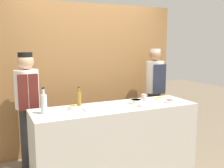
# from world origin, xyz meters

# --- Properties ---
(cabinet_wall) EXTENTS (3.04, 0.18, 2.40)m
(cabinet_wall) POSITION_xyz_m (0.00, 1.09, 1.20)
(cabinet_wall) COLOR olive
(cabinet_wall) RESTS_ON ground_plane
(counter) EXTENTS (2.20, 0.66, 0.94)m
(counter) POSITION_xyz_m (0.00, 0.00, 0.47)
(counter) COLOR beige
(counter) RESTS_ON ground_plane
(sauce_bowl_red) EXTENTS (0.12, 0.12, 0.05)m
(sauce_bowl_red) POSITION_xyz_m (0.75, -0.14, 0.97)
(sauce_bowl_red) COLOR white
(sauce_bowl_red) RESTS_ON counter
(sauce_bowl_orange) EXTENTS (0.12, 0.12, 0.05)m
(sauce_bowl_orange) POSITION_xyz_m (-0.57, 0.09, 0.97)
(sauce_bowl_orange) COLOR white
(sauce_bowl_orange) RESTS_ON counter
(sauce_bowl_purple) EXTENTS (0.17, 0.17, 0.06)m
(sauce_bowl_purple) POSITION_xyz_m (0.31, 0.02, 0.98)
(sauce_bowl_purple) COLOR white
(sauce_bowl_purple) RESTS_ON counter
(sauce_bowl_white) EXTENTS (0.12, 0.12, 0.04)m
(sauce_bowl_white) POSITION_xyz_m (0.31, -0.16, 0.97)
(sauce_bowl_white) COLOR white
(sauce_bowl_white) RESTS_ON counter
(sauce_bowl_yellow) EXTENTS (0.14, 0.14, 0.04)m
(sauce_bowl_yellow) POSITION_xyz_m (0.74, 0.07, 0.97)
(sauce_bowl_yellow) COLOR white
(sauce_bowl_yellow) RESTS_ON counter
(cutting_board) EXTENTS (0.33, 0.25, 0.02)m
(cutting_board) POSITION_xyz_m (-0.30, 0.01, 0.95)
(cutting_board) COLOR white
(cutting_board) RESTS_ON counter
(bottle_vinegar) EXTENTS (0.06, 0.06, 0.26)m
(bottle_vinegar) POSITION_xyz_m (-0.44, 0.23, 1.05)
(bottle_vinegar) COLOR olive
(bottle_vinegar) RESTS_ON counter
(bottle_clear) EXTENTS (0.08, 0.08, 0.32)m
(bottle_clear) POSITION_xyz_m (-0.93, 0.04, 1.07)
(bottle_clear) COLOR silver
(bottle_clear) RESTS_ON counter
(cup_steel) EXTENTS (0.08, 0.08, 0.10)m
(cup_steel) POSITION_xyz_m (0.51, 0.13, 0.99)
(cup_steel) COLOR #B7B7BC
(cup_steel) RESTS_ON counter
(chef_left) EXTENTS (0.33, 0.33, 1.65)m
(chef_left) POSITION_xyz_m (-1.04, 0.66, 0.91)
(chef_left) COLOR #28282D
(chef_left) RESTS_ON ground_plane
(chef_right) EXTENTS (0.30, 0.30, 1.67)m
(chef_right) POSITION_xyz_m (1.04, 0.66, 0.92)
(chef_right) COLOR #28282D
(chef_right) RESTS_ON ground_plane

